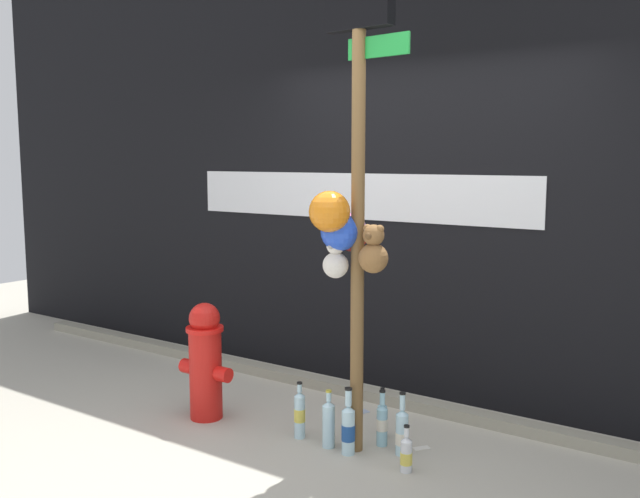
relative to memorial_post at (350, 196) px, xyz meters
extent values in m
plane|color=#ADA899|center=(-0.11, -0.26, -1.55)|extent=(14.00, 14.00, 0.00)
cube|color=black|center=(-0.11, 1.24, 0.24)|extent=(10.00, 0.20, 3.58)
cube|color=silver|center=(-0.71, 1.14, -0.07)|extent=(3.02, 0.01, 0.35)
cube|color=gray|center=(-0.11, 0.85, -1.51)|extent=(8.00, 0.12, 0.08)
cylinder|color=brown|center=(0.04, 0.03, -0.16)|extent=(0.08, 0.08, 2.77)
cube|color=#198C33|center=(0.17, 0.03, 0.84)|extent=(0.42, 0.06, 0.12)
sphere|color=#D66BB2|center=(-0.05, 0.08, -0.21)|extent=(0.21, 0.21, 0.21)
sphere|color=red|center=(-0.05, 0.11, -0.24)|extent=(0.20, 0.20, 0.20)
sphere|color=orange|center=(-0.06, -0.13, -0.09)|extent=(0.24, 0.24, 0.24)
sphere|color=blue|center=(-0.05, -0.03, -0.21)|extent=(0.23, 0.23, 0.23)
sphere|color=brown|center=(0.17, -0.01, -0.35)|extent=(0.17, 0.17, 0.17)
sphere|color=brown|center=(0.17, -0.01, -0.22)|extent=(0.13, 0.13, 0.13)
sphere|color=brown|center=(0.13, -0.01, -0.18)|extent=(0.05, 0.05, 0.05)
sphere|color=brown|center=(0.21, -0.01, -0.18)|extent=(0.05, 0.05, 0.05)
sphere|color=brown|center=(0.17, -0.06, -0.22)|extent=(0.04, 0.04, 0.04)
sphere|color=silver|center=(-0.07, -0.05, -0.41)|extent=(0.15, 0.15, 0.15)
sphere|color=silver|center=(-0.07, -0.05, -0.29)|extent=(0.11, 0.11, 0.11)
sphere|color=silver|center=(-0.10, -0.05, -0.26)|extent=(0.04, 0.04, 0.04)
sphere|color=silver|center=(-0.03, -0.05, -0.26)|extent=(0.04, 0.04, 0.04)
sphere|color=#9D9992|center=(-0.07, -0.09, -0.29)|extent=(0.04, 0.04, 0.04)
cylinder|color=red|center=(-1.09, -0.11, -1.25)|extent=(0.22, 0.22, 0.61)
cylinder|color=red|center=(-1.09, -0.11, -0.93)|extent=(0.25, 0.25, 0.03)
sphere|color=red|center=(-1.09, -0.11, -0.85)|extent=(0.21, 0.21, 0.21)
cylinder|color=red|center=(-1.25, -0.11, -1.22)|extent=(0.10, 0.10, 0.10)
cylinder|color=red|center=(-0.93, -0.11, -1.22)|extent=(0.10, 0.10, 0.10)
cylinder|color=#B2DBEA|center=(-0.35, -0.02, -1.41)|extent=(0.07, 0.07, 0.27)
cone|color=#B2DBEA|center=(-0.35, -0.02, -1.26)|extent=(0.07, 0.07, 0.03)
cylinder|color=#B2DBEA|center=(-0.35, -0.02, -1.22)|extent=(0.03, 0.03, 0.05)
cylinder|color=#D8C64C|center=(-0.35, -0.02, -1.40)|extent=(0.07, 0.07, 0.08)
cylinder|color=black|center=(-0.35, -0.02, -1.19)|extent=(0.03, 0.03, 0.01)
cylinder|color=silver|center=(0.44, -0.07, -1.46)|extent=(0.07, 0.07, 0.18)
cone|color=silver|center=(0.44, -0.07, -1.36)|extent=(0.07, 0.07, 0.03)
cylinder|color=silver|center=(0.44, -0.07, -1.32)|extent=(0.03, 0.03, 0.06)
cylinder|color=#D8C64C|center=(0.44, -0.07, -1.47)|extent=(0.07, 0.07, 0.07)
cylinder|color=black|center=(0.44, -0.07, -1.28)|extent=(0.03, 0.03, 0.01)
cylinder|color=#93CCE0|center=(0.07, 0.30, -1.45)|extent=(0.06, 0.06, 0.20)
cone|color=#93CCE0|center=(0.07, 0.30, -1.34)|extent=(0.06, 0.06, 0.02)
cylinder|color=#93CCE0|center=(0.07, 0.30, -1.28)|extent=(0.02, 0.02, 0.09)
cylinder|color=#D8C64C|center=(0.07, 0.30, -1.44)|extent=(0.06, 0.06, 0.06)
cylinder|color=black|center=(0.07, 0.30, -1.24)|extent=(0.03, 0.03, 0.01)
cylinder|color=#B2DBEA|center=(-0.12, -0.04, -1.42)|extent=(0.08, 0.08, 0.26)
cone|color=#B2DBEA|center=(-0.12, -0.04, -1.27)|extent=(0.08, 0.08, 0.03)
cylinder|color=#B2DBEA|center=(-0.12, -0.04, -1.23)|extent=(0.03, 0.03, 0.06)
cylinder|color=gold|center=(-0.12, -0.04, -1.19)|extent=(0.04, 0.04, 0.01)
cylinder|color=#93CCE0|center=(0.14, 0.17, -1.43)|extent=(0.07, 0.07, 0.23)
cone|color=#93CCE0|center=(0.14, 0.17, -1.30)|extent=(0.07, 0.07, 0.03)
cylinder|color=#93CCE0|center=(0.14, 0.17, -1.25)|extent=(0.03, 0.03, 0.08)
cylinder|color=silver|center=(0.14, 0.17, -1.42)|extent=(0.07, 0.07, 0.07)
cylinder|color=black|center=(0.14, 0.17, -1.20)|extent=(0.04, 0.04, 0.01)
cylinder|color=#B2DBEA|center=(0.03, -0.06, -1.42)|extent=(0.08, 0.08, 0.27)
cone|color=#B2DBEA|center=(0.03, -0.06, -1.27)|extent=(0.08, 0.08, 0.03)
cylinder|color=#B2DBEA|center=(0.03, -0.06, -1.20)|extent=(0.04, 0.04, 0.10)
cylinder|color=#1E478C|center=(0.03, -0.06, -1.42)|extent=(0.08, 0.08, 0.10)
cylinder|color=black|center=(0.03, -0.06, -1.15)|extent=(0.05, 0.05, 0.01)
cylinder|color=#B2DBEA|center=(0.31, 0.12, -1.43)|extent=(0.08, 0.08, 0.25)
cone|color=#B2DBEA|center=(0.31, 0.12, -1.29)|extent=(0.08, 0.08, 0.03)
cylinder|color=#B2DBEA|center=(0.31, 0.12, -1.22)|extent=(0.03, 0.03, 0.10)
cylinder|color=silver|center=(0.31, 0.12, -1.45)|extent=(0.08, 0.08, 0.07)
cylinder|color=black|center=(0.31, 0.12, -1.17)|extent=(0.04, 0.04, 0.01)
cube|color=#8C99B2|center=(-0.27, 0.58, -1.55)|extent=(0.11, 0.14, 0.01)
cube|color=silver|center=(0.36, 0.27, -1.55)|extent=(0.10, 0.11, 0.01)
camera|label=1|loc=(2.18, -3.46, 0.22)|focal=39.28mm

